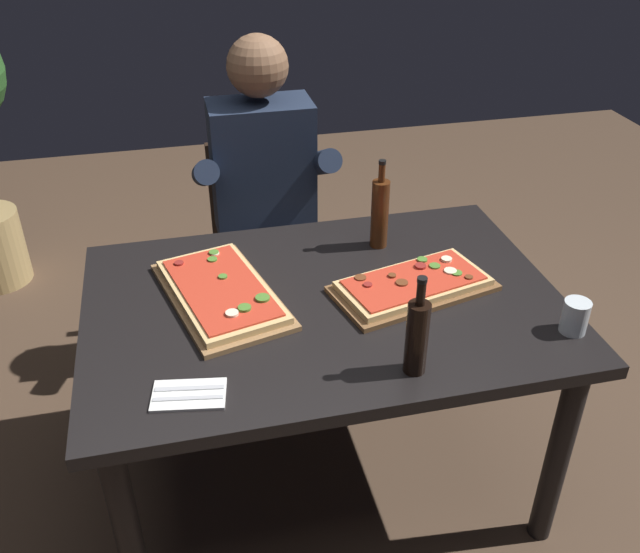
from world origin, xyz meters
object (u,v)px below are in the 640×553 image
Objects in this scene: wine_bottle_dark at (417,336)px; tumbler_near_camera at (575,318)px; seated_diner at (265,195)px; oil_bottle_amber at (380,212)px; diner_chair at (263,238)px; pizza_rectangular_left at (221,293)px; pizza_rectangular_front at (414,285)px; dining_table at (324,325)px.

tumbler_near_camera is (0.48, 0.06, -0.07)m from wine_bottle_dark.
oil_bottle_amber is at bearing -56.39° from seated_diner.
tumbler_near_camera is (0.38, -0.58, -0.08)m from oil_bottle_amber.
oil_bottle_amber is 0.76m from diner_chair.
pizza_rectangular_left is at bearing -160.18° from oil_bottle_amber.
pizza_rectangular_front is at bearing 70.62° from wine_bottle_dark.
pizza_rectangular_left is 0.70m from seated_diner.
oil_bottle_amber is at bearing 47.25° from dining_table.
wine_bottle_dark is at bearing -80.43° from diner_chair.
dining_table is 0.87m from diner_chair.
dining_table is 2.67× the size of pizza_rectangular_front.
seated_diner reaches higher than dining_table.
diner_chair is 0.28m from seated_diner.
pizza_rectangular_left is at bearing -109.97° from seated_diner.
pizza_rectangular_left is at bearing 157.64° from tumbler_near_camera.
pizza_rectangular_front and pizza_rectangular_left have the same top height.
oil_bottle_amber is 0.35× the size of diner_chair.
dining_table is 2.49× the size of pizza_rectangular_left.
diner_chair reaches higher than pizza_rectangular_front.
wine_bottle_dark is (0.15, -0.36, 0.21)m from dining_table.
tumbler_near_camera is 0.11× the size of diner_chair.
diner_chair is (-0.31, 0.58, -0.38)m from oil_bottle_amber.
pizza_rectangular_left is at bearing 135.32° from wine_bottle_dark.
seated_diner reaches higher than pizza_rectangular_left.
pizza_rectangular_left is (-0.29, 0.08, 0.12)m from dining_table.
pizza_rectangular_left is at bearing -107.09° from diner_chair.
dining_table is at bearing 177.07° from pizza_rectangular_front.
pizza_rectangular_front reaches higher than dining_table.
dining_table is 0.74m from seated_diner.
dining_table is 0.72m from tumbler_near_camera.
pizza_rectangular_front is 0.97m from diner_chair.
pizza_rectangular_left is 0.42× the size of seated_diner.
pizza_rectangular_front is 1.72× the size of oil_bottle_amber.
diner_chair reaches higher than tumbler_near_camera.
pizza_rectangular_front is 0.82m from seated_diner.
pizza_rectangular_front is at bearing -85.70° from oil_bottle_amber.
oil_bottle_amber is at bearing 123.41° from tumbler_near_camera.
seated_diner is at bearing 94.24° from dining_table.
diner_chair is at bearing 72.91° from pizza_rectangular_left.
wine_bottle_dark is at bearing -99.05° from oil_bottle_amber.
pizza_rectangular_front is at bearing 141.00° from tumbler_near_camera.
tumbler_near_camera is at bearing -39.00° from pizza_rectangular_front.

